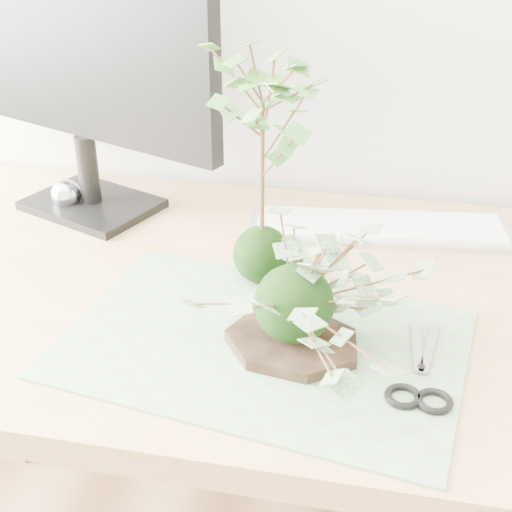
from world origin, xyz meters
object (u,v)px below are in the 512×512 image
at_px(desk, 311,342).
at_px(monitor, 76,48).
at_px(ivy_kokedama, 295,271).
at_px(maple_kokedama, 262,118).
at_px(keyboard, 379,228).

distance_m(desk, monitor, 0.59).
relative_size(desk, ivy_kokedama, 5.44).
bearing_deg(ivy_kokedama, desk, 86.76).
distance_m(desk, maple_kokedama, 0.34).
bearing_deg(keyboard, maple_kokedama, -137.37).
relative_size(ivy_kokedama, monitor, 0.57).
height_order(keyboard, monitor, monitor).
bearing_deg(keyboard, ivy_kokedama, -111.31).
xyz_separation_m(desk, ivy_kokedama, (-0.01, -0.14, 0.20)).
height_order(ivy_kokedama, monitor, monitor).
xyz_separation_m(keyboard, monitor, (-0.50, -0.00, 0.27)).
bearing_deg(desk, monitor, 153.81).
distance_m(maple_kokedama, keyboard, 0.34).
xyz_separation_m(desk, keyboard, (0.08, 0.21, 0.10)).
height_order(maple_kokedama, keyboard, maple_kokedama).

